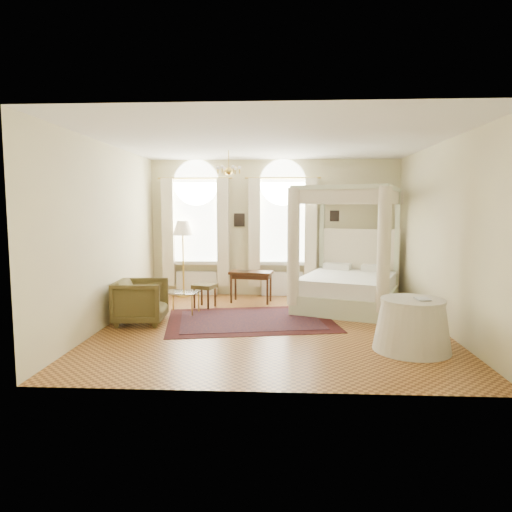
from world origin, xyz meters
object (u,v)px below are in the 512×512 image
(stool, at_px, (205,288))
(coffee_table, at_px, (182,294))
(canopy_bed, at_px, (348,281))
(armchair, at_px, (141,302))
(side_table, at_px, (412,325))
(writing_desk, at_px, (251,276))
(nightstand, at_px, (374,287))
(floor_lamp, at_px, (183,232))

(stool, distance_m, coffee_table, 0.70)
(canopy_bed, distance_m, armchair, 4.31)
(canopy_bed, height_order, side_table, canopy_bed)
(canopy_bed, height_order, armchair, canopy_bed)
(coffee_table, bearing_deg, stool, 58.52)
(writing_desk, bearing_deg, nightstand, 11.86)
(armchair, bearing_deg, stool, -37.07)
(writing_desk, distance_m, side_table, 4.31)
(nightstand, xyz_separation_m, coffee_table, (-4.21, -1.79, 0.14))
(writing_desk, height_order, stool, writing_desk)
(coffee_table, relative_size, floor_lamp, 0.39)
(nightstand, relative_size, armchair, 0.59)
(writing_desk, height_order, side_table, side_table)
(stool, xyz_separation_m, coffee_table, (-0.36, -0.59, -0.02))
(canopy_bed, distance_m, floor_lamp, 4.06)
(coffee_table, height_order, side_table, side_table)
(nightstand, relative_size, stool, 0.95)
(nightstand, distance_m, coffee_table, 4.58)
(coffee_table, relative_size, side_table, 0.63)
(coffee_table, bearing_deg, canopy_bed, 11.40)
(writing_desk, bearing_deg, side_table, -52.02)
(nightstand, xyz_separation_m, side_table, (-0.24, -4.00, 0.12))
(armchair, xyz_separation_m, side_table, (4.56, -1.37, -0.03))
(nightstand, xyz_separation_m, writing_desk, (-2.89, -0.61, 0.34))
(nightstand, bearing_deg, coffee_table, -156.97)
(armchair, xyz_separation_m, coffee_table, (0.59, 0.84, -0.01))
(armchair, relative_size, coffee_table, 1.25)
(stool, bearing_deg, nightstand, 17.28)
(armchair, relative_size, side_table, 0.79)
(canopy_bed, distance_m, coffee_table, 3.51)
(coffee_table, height_order, floor_lamp, floor_lamp)
(writing_desk, xyz_separation_m, floor_lamp, (-1.68, 0.61, 0.96))
(floor_lamp, relative_size, side_table, 1.59)
(canopy_bed, height_order, writing_desk, canopy_bed)
(side_table, bearing_deg, canopy_bed, 100.62)
(nightstand, relative_size, floor_lamp, 0.29)
(stool, bearing_deg, coffee_table, -121.48)
(nightstand, distance_m, side_table, 4.01)
(canopy_bed, distance_m, writing_desk, 2.16)
(canopy_bed, relative_size, floor_lamp, 1.56)
(canopy_bed, distance_m, side_table, 2.96)
(writing_desk, distance_m, coffee_table, 1.79)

